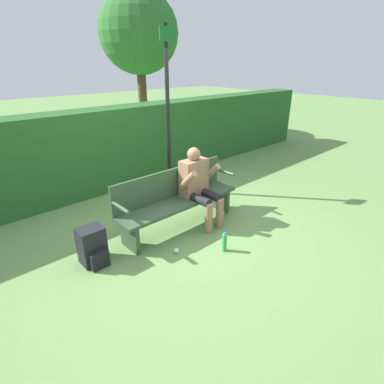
{
  "coord_description": "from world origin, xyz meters",
  "views": [
    {
      "loc": [
        -2.53,
        -3.04,
        2.31
      ],
      "look_at": [
        0.15,
        -0.1,
        0.56
      ],
      "focal_mm": 28.0,
      "sensor_mm": 36.0,
      "label": 1
    }
  ],
  "objects": [
    {
      "name": "signpost",
      "position": [
        0.76,
        1.19,
        1.56
      ],
      "size": [
        0.31,
        0.09,
        2.86
      ],
      "color": "black",
      "rests_on": "ground"
    },
    {
      "name": "water_bottle",
      "position": [
        0.03,
        -0.87,
        0.13
      ],
      "size": [
        0.07,
        0.07,
        0.27
      ],
      "color": "green",
      "rests_on": "ground"
    },
    {
      "name": "tree",
      "position": [
        3.55,
        6.2,
        3.13
      ],
      "size": [
        2.58,
        2.58,
        4.44
      ],
      "color": "#4C3823",
      "rests_on": "ground"
    },
    {
      "name": "ground_plane",
      "position": [
        0.0,
        0.0,
        0.0
      ],
      "size": [
        40.0,
        40.0,
        0.0
      ],
      "primitive_type": "plane",
      "color": "#668E4C"
    },
    {
      "name": "litter_crumple",
      "position": [
        -0.48,
        -0.49,
        0.03
      ],
      "size": [
        0.07,
        0.07,
        0.07
      ],
      "color": "silver",
      "rests_on": "ground"
    },
    {
      "name": "hedge_back",
      "position": [
        0.0,
        2.16,
        0.76
      ],
      "size": [
        12.0,
        0.6,
        1.53
      ],
      "color": "#235623",
      "rests_on": "ground"
    },
    {
      "name": "backpack",
      "position": [
        -1.35,
        0.06,
        0.23
      ],
      "size": [
        0.3,
        0.34,
        0.48
      ],
      "color": "black",
      "rests_on": "ground"
    },
    {
      "name": "park_bench",
      "position": [
        0.0,
        0.07,
        0.45
      ],
      "size": [
        1.97,
        0.44,
        0.87
      ],
      "color": "#334C33",
      "rests_on": "ground"
    },
    {
      "name": "person_seated",
      "position": [
        0.32,
        -0.06,
        0.64
      ],
      "size": [
        0.56,
        0.61,
        1.17
      ],
      "color": "#997051",
      "rests_on": "ground"
    }
  ]
}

